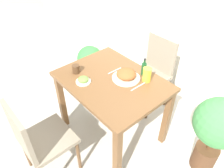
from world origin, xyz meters
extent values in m
plane|color=#B7B2A8|center=(0.00, 0.00, 0.00)|extent=(16.00, 16.00, 0.00)
cube|color=brown|center=(0.00, 0.00, 0.75)|extent=(1.02, 0.78, 0.04)
cube|color=brown|center=(-0.46, -0.34, 0.36)|extent=(0.06, 0.06, 0.73)
cube|color=brown|center=(0.46, -0.34, 0.36)|extent=(0.06, 0.06, 0.73)
cube|color=brown|center=(-0.46, 0.34, 0.36)|extent=(0.06, 0.06, 0.73)
cube|color=brown|center=(0.46, 0.34, 0.36)|extent=(0.06, 0.06, 0.73)
cube|color=gray|center=(-0.04, -0.72, 0.45)|extent=(0.42, 0.42, 0.04)
cube|color=gray|center=(-0.04, -0.91, 0.69)|extent=(0.40, 0.04, 0.44)
cylinder|color=brown|center=(0.14, -0.54, 0.21)|extent=(0.03, 0.03, 0.43)
cylinder|color=brown|center=(-0.22, -0.54, 0.21)|extent=(0.03, 0.03, 0.43)
cylinder|color=brown|center=(-0.22, -0.90, 0.21)|extent=(0.03, 0.03, 0.43)
cube|color=gray|center=(-0.07, 0.64, 0.45)|extent=(0.42, 0.42, 0.04)
cube|color=gray|center=(-0.07, 0.83, 0.69)|extent=(0.40, 0.04, 0.44)
cylinder|color=brown|center=(-0.25, 0.46, 0.21)|extent=(0.03, 0.03, 0.43)
cylinder|color=brown|center=(0.11, 0.46, 0.21)|extent=(0.03, 0.03, 0.43)
cylinder|color=brown|center=(-0.25, 0.82, 0.21)|extent=(0.03, 0.03, 0.43)
cylinder|color=brown|center=(0.11, 0.82, 0.21)|extent=(0.03, 0.03, 0.43)
cylinder|color=beige|center=(0.07, 0.12, 0.77)|extent=(0.27, 0.27, 0.01)
ellipsoid|color=#A35128|center=(0.07, 0.12, 0.82)|extent=(0.19, 0.19, 0.08)
cylinder|color=beige|center=(-0.15, -0.22, 0.77)|extent=(0.14, 0.14, 0.01)
ellipsoid|color=olive|center=(-0.15, -0.22, 0.80)|extent=(0.10, 0.10, 0.04)
cylinder|color=#4C331E|center=(-0.32, -0.19, 0.81)|extent=(0.07, 0.07, 0.08)
cylinder|color=gold|center=(0.22, 0.24, 0.83)|extent=(0.08, 0.08, 0.14)
cylinder|color=#194C23|center=(0.13, 0.29, 0.83)|extent=(0.05, 0.05, 0.13)
cylinder|color=#194C23|center=(0.13, 0.29, 0.91)|extent=(0.02, 0.02, 0.04)
sphere|color=black|center=(0.13, 0.29, 0.94)|extent=(0.02, 0.02, 0.02)
cube|color=silver|center=(-0.09, 0.12, 0.77)|extent=(0.02, 0.16, 0.00)
cube|color=silver|center=(0.23, 0.12, 0.77)|extent=(0.01, 0.19, 0.00)
cylinder|color=#51331E|center=(-0.80, 0.31, 0.11)|extent=(0.24, 0.24, 0.22)
cylinder|color=brown|center=(-0.80, 0.31, 0.27)|extent=(0.04, 0.04, 0.10)
sphere|color=#387F3D|center=(-0.80, 0.31, 0.49)|extent=(0.34, 0.34, 0.34)
cylinder|color=#51331E|center=(0.91, 0.40, 0.14)|extent=(0.22, 0.22, 0.29)
cylinder|color=brown|center=(0.91, 0.40, 0.36)|extent=(0.04, 0.04, 0.13)
sphere|color=#428947|center=(0.91, 0.40, 0.64)|extent=(0.44, 0.44, 0.44)
camera|label=1|loc=(1.24, -1.08, 2.04)|focal=35.00mm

